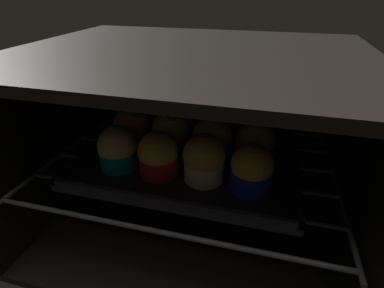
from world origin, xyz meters
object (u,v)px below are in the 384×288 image
object	(u,v)px
muffin_row0_col0	(118,149)
muffin_row0_col3	(252,170)
muffin_row0_col2	(204,159)
muffin_row2_col1	(184,119)
muffin_row1_col1	(171,132)
muffin_row2_col3	(257,127)
muffin_row0_col1	(158,155)
muffin_row2_col2	(220,121)
muffin_row2_col0	(148,113)
baking_tray	(192,156)
muffin_row1_col3	(254,144)
muffin_row1_col2	(212,140)
muffin_row1_col0	(132,129)

from	to	relation	value
muffin_row0_col0	muffin_row0_col3	bearing A→B (deg)	-1.08
muffin_row0_col2	muffin_row2_col1	world-z (taller)	muffin_row0_col2
muffin_row1_col1	muffin_row2_col3	distance (cm)	18.13
muffin_row0_col1	muffin_row1_col1	bearing A→B (deg)	93.16
muffin_row1_col1	muffin_row2_col1	world-z (taller)	muffin_row1_col1
muffin_row2_col1	muffin_row2_col2	size ratio (longest dim) A/B	0.94
muffin_row0_col2	muffin_row2_col0	world-z (taller)	muffin_row2_col0
baking_tray	muffin_row0_col2	world-z (taller)	muffin_row0_col2
muffin_row1_col1	muffin_row2_col1	xyz separation A→B (cm)	(0.27, 7.98, -0.49)
muffin_row1_col3	muffin_row0_col2	bearing A→B (deg)	-133.86
muffin_row1_col2	muffin_row2_col2	xyz separation A→B (cm)	(0.01, 8.56, 0.15)
baking_tray	muffin_row1_col0	world-z (taller)	muffin_row1_col0
muffin_row0_col1	baking_tray	bearing A→B (deg)	64.00
muffin_row0_col0	muffin_row1_col0	xyz separation A→B (cm)	(-0.63, 7.53, 0.45)
baking_tray	muffin_row2_col1	size ratio (longest dim) A/B	5.14
muffin_row0_col1	muffin_row1_col3	world-z (taller)	same
muffin_row1_col3	muffin_row2_col2	xyz separation A→B (cm)	(-7.86, 8.02, 0.18)
muffin_row1_col2	muffin_row2_col1	xyz separation A→B (cm)	(-8.08, 8.51, -0.23)
muffin_row0_col1	muffin_row2_col1	size ratio (longest dim) A/B	1.01
muffin_row0_col0	muffin_row1_col2	bearing A→B (deg)	25.80
muffin_row0_col3	muffin_row1_col1	bearing A→B (deg)	152.54
muffin_row1_col2	muffin_row1_col3	bearing A→B (deg)	3.94
muffin_row2_col2	muffin_row2_col1	bearing A→B (deg)	-179.60
muffin_row1_col2	muffin_row1_col3	distance (cm)	7.88
muffin_row2_col3	muffin_row1_col1	bearing A→B (deg)	-153.30
muffin_row2_col2	baking_tray	bearing A→B (deg)	-115.51
muffin_row1_col3	muffin_row2_col0	bearing A→B (deg)	161.50
baking_tray	muffin_row0_col2	xyz separation A→B (cm)	(4.15, -7.69, 4.38)
muffin_row0_col2	muffin_row1_col3	world-z (taller)	muffin_row0_col2
muffin_row0_col0	muffin_row2_col3	world-z (taller)	muffin_row0_col0
muffin_row1_col0	muffin_row2_col3	world-z (taller)	muffin_row1_col0
muffin_row0_col0	muffin_row2_col2	size ratio (longest dim) A/B	0.98
muffin_row0_col3	muffin_row1_col3	bearing A→B (deg)	91.94
muffin_row0_col0	muffin_row2_col0	bearing A→B (deg)	92.64
muffin_row1_col0	muffin_row1_col3	bearing A→B (deg)	1.44
muffin_row0_col3	muffin_row1_col2	distance (cm)	11.46
muffin_row0_col1	muffin_row1_col2	xyz separation A→B (cm)	(7.89, 7.80, 0.13)
muffin_row0_col1	muffin_row2_col3	bearing A→B (deg)	46.32
muffin_row1_col0	muffin_row1_col1	bearing A→B (deg)	4.26
muffin_row2_col1	muffin_row1_col0	bearing A→B (deg)	-133.93
muffin_row1_col0	muffin_row2_col2	xyz separation A→B (cm)	(16.35, 8.63, -0.13)
muffin_row2_col0	muffin_row2_col1	distance (cm)	8.40
muffin_row2_col2	muffin_row1_col3	bearing A→B (deg)	-45.58
muffin_row2_col0	muffin_row2_col3	world-z (taller)	muffin_row2_col0
muffin_row1_col1	muffin_row1_col0	bearing A→B (deg)	-175.74
muffin_row0_col3	muffin_row2_col0	distance (cm)	29.77
muffin_row2_col0	muffin_row1_col3	bearing A→B (deg)	-18.50
muffin_row0_col1	muffin_row0_col2	size ratio (longest dim) A/B	0.95
muffin_row1_col0	muffin_row2_col3	size ratio (longest dim) A/B	1.13
muffin_row2_col1	muffin_row2_col2	distance (cm)	8.09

